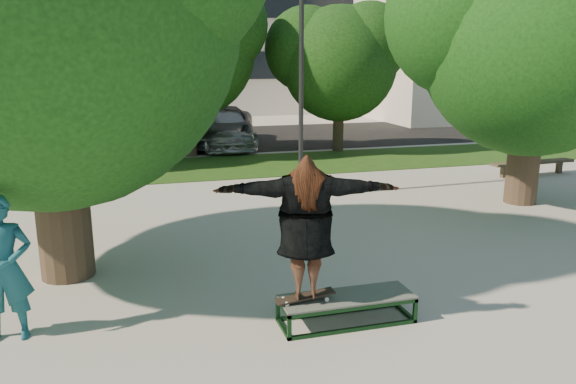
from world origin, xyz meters
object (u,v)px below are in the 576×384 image
object	(u,v)px
grind_box	(346,309)
bystander	(4,268)
lamppost	(301,71)
bench	(532,163)
car_silver_b	(223,129)
car_silver_a	(75,136)
car_grey	(221,126)
car_dark	(78,132)
tree_right	(531,29)

from	to	relation	value
grind_box	bystander	distance (m)	4.37
lamppost	grind_box	bearing A→B (deg)	-102.22
grind_box	bench	xyz separation A→B (m)	(8.97, 7.45, 0.17)
bystander	car_silver_b	world-z (taller)	bystander
grind_box	bench	world-z (taller)	bench
lamppost	car_silver_b	distance (m)	9.04
car_silver_a	car_grey	distance (m)	5.55
lamppost	car_grey	xyz separation A→B (m)	(-0.49, 9.20, -2.38)
bystander	car_silver_b	distance (m)	15.60
grind_box	car_silver_a	world-z (taller)	car_silver_a
grind_box	bench	size ratio (longest dim) A/B	0.64
bench	car_silver_b	bearing A→B (deg)	132.04
car_dark	car_silver_b	bearing A→B (deg)	-10.77
car_silver_a	car_grey	size ratio (longest dim) A/B	0.69
grind_box	car_dark	distance (m)	17.30
car_dark	car_silver_b	world-z (taller)	car_silver_b
car_silver_b	car_dark	bearing A→B (deg)	168.24
car_silver_a	car_dark	distance (m)	1.40
car_silver_b	car_silver_a	bearing A→B (deg)	-177.34
car_silver_a	car_silver_b	bearing A→B (deg)	-0.84
tree_right	car_grey	distance (m)	12.80
lamppost	bench	distance (m)	8.03
grind_box	car_silver_b	world-z (taller)	car_silver_b
tree_right	car_silver_b	size ratio (longest dim) A/B	1.33
car_dark	car_grey	distance (m)	5.55
bench	car_silver_a	distance (m)	15.61
grind_box	car_silver_b	size ratio (longest dim) A/B	0.37
bystander	car_dark	size ratio (longest dim) A/B	0.47
lamppost	car_grey	distance (m)	9.52
bystander	car_grey	distance (m)	16.08
tree_right	car_silver_b	xyz separation A→B (m)	(-5.42, 10.60, -3.38)
bench	lamppost	bearing A→B (deg)	-177.81
lamppost	car_silver_a	size ratio (longest dim) A/B	1.59
bench	car_grey	world-z (taller)	car_grey
tree_right	grind_box	distance (m)	8.93
car_grey	car_silver_b	size ratio (longest dim) A/B	1.13
tree_right	bystander	size ratio (longest dim) A/B	3.50
car_silver_a	car_dark	xyz separation A→B (m)	(-0.01, 1.40, -0.00)
tree_right	bench	world-z (taller)	tree_right
car_grey	tree_right	bearing A→B (deg)	-52.71
bench	bystander	bearing A→B (deg)	-156.05
grind_box	car_silver_a	size ratio (longest dim) A/B	0.47
lamppost	car_dark	world-z (taller)	lamppost
car_grey	bystander	bearing A→B (deg)	-97.57
bystander	car_silver_a	distance (m)	14.52
grind_box	bystander	world-z (taller)	bystander
car_dark	grind_box	bearing A→B (deg)	-73.13
lamppost	car_grey	world-z (taller)	lamppost
lamppost	grind_box	world-z (taller)	lamppost
bystander	car_grey	xyz separation A→B (m)	(5.21, 15.22, -0.16)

